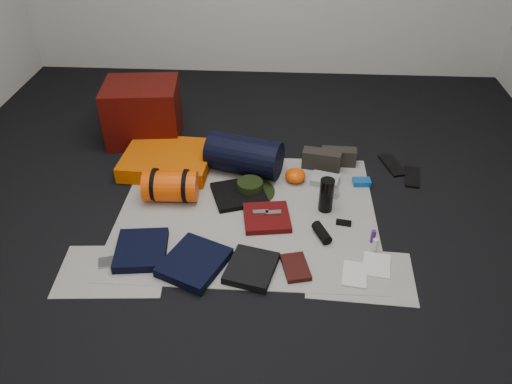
# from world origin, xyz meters

# --- Properties ---
(floor) EXTENTS (4.50, 4.50, 0.02)m
(floor) POSITION_xyz_m (0.00, 0.00, -0.01)
(floor) COLOR black
(floor) RESTS_ON ground
(newspaper_mat) EXTENTS (1.60, 1.30, 0.01)m
(newspaper_mat) POSITION_xyz_m (0.00, 0.00, 0.00)
(newspaper_mat) COLOR #B5B2A7
(newspaper_mat) RESTS_ON floor
(newspaper_sheet_front_left) EXTENTS (0.61, 0.44, 0.00)m
(newspaper_sheet_front_left) POSITION_xyz_m (-0.70, -0.55, 0.00)
(newspaper_sheet_front_left) COLOR #B5B2A7
(newspaper_sheet_front_left) RESTS_ON floor
(newspaper_sheet_front_right) EXTENTS (0.60, 0.43, 0.00)m
(newspaper_sheet_front_right) POSITION_xyz_m (0.65, -0.50, 0.00)
(newspaper_sheet_front_right) COLOR #B5B2A7
(newspaper_sheet_front_right) RESTS_ON floor
(red_cabinet) EXTENTS (0.58, 0.50, 0.45)m
(red_cabinet) POSITION_xyz_m (-0.85, 0.89, 0.22)
(red_cabinet) COLOR #470905
(red_cabinet) RESTS_ON floor
(sleeping_pad) EXTENTS (0.63, 0.53, 0.11)m
(sleeping_pad) POSITION_xyz_m (-0.60, 0.49, 0.06)
(sleeping_pad) COLOR #D35302
(sleeping_pad) RESTS_ON newspaper_mat
(stuff_sack) EXTENTS (0.35, 0.21, 0.20)m
(stuff_sack) POSITION_xyz_m (-0.50, 0.11, 0.11)
(stuff_sack) COLOR #E74303
(stuff_sack) RESTS_ON newspaper_mat
(sack_strap_left) EXTENTS (0.02, 0.22, 0.22)m
(sack_strap_left) POSITION_xyz_m (-0.60, 0.11, 0.11)
(sack_strap_left) COLOR black
(sack_strap_left) RESTS_ON newspaper_mat
(sack_strap_right) EXTENTS (0.03, 0.22, 0.22)m
(sack_strap_right) POSITION_xyz_m (-0.40, 0.11, 0.11)
(sack_strap_right) COLOR black
(sack_strap_right) RESTS_ON newspaper_mat
(navy_duffel) EXTENTS (0.56, 0.39, 0.26)m
(navy_duffel) POSITION_xyz_m (-0.05, 0.46, 0.14)
(navy_duffel) COLOR black
(navy_duffel) RESTS_ON newspaper_mat
(boonie_brim) EXTENTS (0.37, 0.37, 0.01)m
(boonie_brim) POSITION_xyz_m (0.00, 0.22, 0.01)
(boonie_brim) COLOR black
(boonie_brim) RESTS_ON newspaper_mat
(boonie_crown) EXTENTS (0.17, 0.17, 0.07)m
(boonie_crown) POSITION_xyz_m (0.00, 0.22, 0.05)
(boonie_crown) COLOR black
(boonie_crown) RESTS_ON boonie_brim
(hiking_boot_left) EXTENTS (0.28, 0.15, 0.13)m
(hiking_boot_left) POSITION_xyz_m (0.49, 0.54, 0.07)
(hiking_boot_left) COLOR #292420
(hiking_boot_left) RESTS_ON newspaper_mat
(hiking_boot_right) EXTENTS (0.25, 0.10, 0.12)m
(hiking_boot_right) POSITION_xyz_m (0.61, 0.60, 0.07)
(hiking_boot_right) COLOR #292420
(hiking_boot_right) RESTS_ON newspaper_mat
(flip_flop_left) EXTENTS (0.17, 0.30, 0.02)m
(flip_flop_left) POSITION_xyz_m (1.00, 0.60, 0.01)
(flip_flop_left) COLOR black
(flip_flop_left) RESTS_ON floor
(flip_flop_right) EXTENTS (0.14, 0.27, 0.01)m
(flip_flop_right) POSITION_xyz_m (1.11, 0.46, 0.01)
(flip_flop_right) COLOR black
(flip_flop_right) RESTS_ON floor
(trousers_navy_a) EXTENTS (0.32, 0.35, 0.05)m
(trousers_navy_a) POSITION_xyz_m (-0.57, -0.41, 0.03)
(trousers_navy_a) COLOR black
(trousers_navy_a) RESTS_ON newspaper_mat
(trousers_navy_b) EXTENTS (0.42, 0.44, 0.05)m
(trousers_navy_b) POSITION_xyz_m (-0.25, -0.49, 0.03)
(trousers_navy_b) COLOR black
(trousers_navy_b) RESTS_ON newspaper_mat
(trousers_charcoal) EXTENTS (0.31, 0.33, 0.04)m
(trousers_charcoal) POSITION_xyz_m (0.06, -0.51, 0.03)
(trousers_charcoal) COLOR black
(trousers_charcoal) RESTS_ON newspaper_mat
(black_tshirt) EXTENTS (0.41, 0.40, 0.03)m
(black_tshirt) POSITION_xyz_m (-0.07, 0.17, 0.02)
(black_tshirt) COLOR black
(black_tshirt) RESTS_ON newspaper_mat
(red_shirt) EXTENTS (0.31, 0.31, 0.04)m
(red_shirt) POSITION_xyz_m (0.13, -0.07, 0.02)
(red_shirt) COLOR #4D0808
(red_shirt) RESTS_ON newspaper_mat
(orange_stuff_sack) EXTENTS (0.18, 0.18, 0.09)m
(orange_stuff_sack) POSITION_xyz_m (0.30, 0.36, 0.05)
(orange_stuff_sack) COLOR #E74303
(orange_stuff_sack) RESTS_ON newspaper_mat
(first_aid_pouch) EXTENTS (0.21, 0.18, 0.05)m
(first_aid_pouch) POSITION_xyz_m (0.50, 0.36, 0.03)
(first_aid_pouch) COLOR gray
(first_aid_pouch) RESTS_ON newspaper_mat
(water_bottle) EXTENTS (0.10, 0.10, 0.22)m
(water_bottle) POSITION_xyz_m (0.49, 0.06, 0.12)
(water_bottle) COLOR black
(water_bottle) RESTS_ON newspaper_mat
(speaker) EXTENTS (0.12, 0.17, 0.06)m
(speaker) POSITION_xyz_m (0.46, -0.20, 0.04)
(speaker) COLOR black
(speaker) RESTS_ON newspaper_mat
(compact_camera) EXTENTS (0.12, 0.10, 0.04)m
(compact_camera) POSITION_xyz_m (0.53, 0.22, 0.03)
(compact_camera) COLOR #AAAAAF
(compact_camera) RESTS_ON newspaper_mat
(cyan_case) EXTENTS (0.12, 0.08, 0.04)m
(cyan_case) POSITION_xyz_m (0.75, 0.35, 0.02)
(cyan_case) COLOR #0E498F
(cyan_case) RESTS_ON newspaper_mat
(toiletry_purple) EXTENTS (0.04, 0.04, 0.08)m
(toiletry_purple) POSITION_xyz_m (0.75, -0.23, 0.05)
(toiletry_purple) COLOR #422068
(toiletry_purple) RESTS_ON newspaper_mat
(toiletry_clear) EXTENTS (0.04, 0.04, 0.09)m
(toiletry_clear) POSITION_xyz_m (0.75, -0.31, 0.05)
(toiletry_clear) COLOR #B9BEB9
(toiletry_clear) RESTS_ON newspaper_mat
(paperback_book) EXTENTS (0.18, 0.23, 0.03)m
(paperback_book) POSITION_xyz_m (0.30, -0.48, 0.02)
(paperback_book) COLOR black
(paperback_book) RESTS_ON newspaper_mat
(map_booklet) EXTENTS (0.16, 0.21, 0.01)m
(map_booklet) POSITION_xyz_m (0.62, -0.51, 0.01)
(map_booklet) COLOR beige
(map_booklet) RESTS_ON newspaper_mat
(map_printout) EXTENTS (0.18, 0.21, 0.01)m
(map_printout) POSITION_xyz_m (0.75, -0.42, 0.01)
(map_printout) COLOR beige
(map_printout) RESTS_ON newspaper_mat
(sunglasses) EXTENTS (0.10, 0.05, 0.02)m
(sunglasses) POSITION_xyz_m (0.60, -0.08, 0.02)
(sunglasses) COLOR black
(sunglasses) RESTS_ON newspaper_mat
(key_cluster) EXTENTS (0.10, 0.10, 0.01)m
(key_cluster) POSITION_xyz_m (-0.75, -0.50, 0.01)
(key_cluster) COLOR #AAAAAF
(key_cluster) RESTS_ON newspaper_mat
(tape_roll) EXTENTS (0.05, 0.05, 0.04)m
(tape_roll) POSITION_xyz_m (-0.05, 0.20, 0.06)
(tape_roll) COLOR silver
(tape_roll) RESTS_ON black_tshirt
(energy_bar_a) EXTENTS (0.10, 0.05, 0.01)m
(energy_bar_a) POSITION_xyz_m (0.09, -0.05, 0.05)
(energy_bar_a) COLOR #AAAAAF
(energy_bar_a) RESTS_ON red_shirt
(energy_bar_b) EXTENTS (0.10, 0.05, 0.01)m
(energy_bar_b) POSITION_xyz_m (0.17, -0.05, 0.05)
(energy_bar_b) COLOR #AAAAAF
(energy_bar_b) RESTS_ON red_shirt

